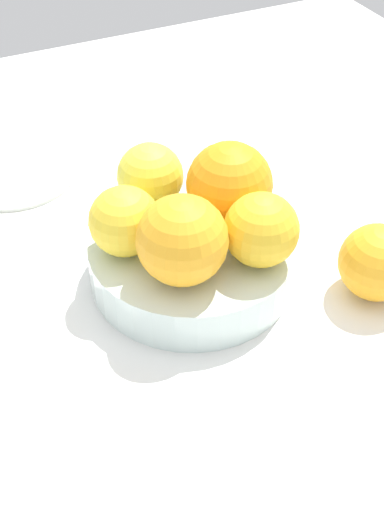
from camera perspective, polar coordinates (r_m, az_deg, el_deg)
The scene contains 9 objects.
ground_plane at distance 66.69cm, azimuth 0.00°, elevation -2.34°, with size 110.00×110.00×2.00cm, color white.
fruit_bowl at distance 64.60cm, azimuth 0.00°, elevation -0.37°, with size 19.33×19.33×4.39cm.
orange_in_bowl_0 at distance 57.14cm, azimuth -0.83°, elevation 1.33°, with size 7.89×7.89×7.89cm, color #F9A823.
orange_in_bowl_1 at distance 59.46cm, azimuth 5.79°, elevation 2.19°, with size 6.67×6.67×6.67cm, color yellow.
orange_in_bowl_2 at distance 63.36cm, azimuth 3.13°, elevation 5.95°, with size 8.06×8.06×8.06cm, color orange.
orange_in_bowl_3 at distance 60.58cm, azimuth -5.64°, elevation 2.90°, with size 6.41×6.41×6.41cm, color yellow.
orange_in_bowl_4 at distance 65.99cm, azimuth -3.49°, elevation 6.68°, with size 6.43×6.43×6.43cm, color yellow.
orange_loose_0 at distance 64.41cm, azimuth 15.20°, elevation -0.50°, with size 7.18×7.18×7.18cm, color #F9A823.
side_plate at distance 81.79cm, azimuth -14.54°, elevation 6.81°, with size 14.42×14.42×0.80cm, color silver.
Camera 1 is at (-20.45, -43.61, 45.13)cm, focal length 48.05 mm.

